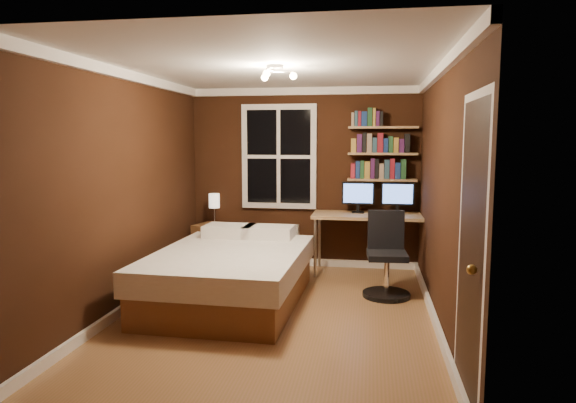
# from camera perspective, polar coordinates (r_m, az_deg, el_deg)

# --- Properties ---
(floor) EXTENTS (4.20, 4.20, 0.00)m
(floor) POSITION_cam_1_polar(r_m,az_deg,el_deg) (5.44, -1.19, -12.32)
(floor) COLOR olive
(floor) RESTS_ON ground
(wall_back) EXTENTS (3.20, 0.04, 2.50)m
(wall_back) POSITION_cam_1_polar(r_m,az_deg,el_deg) (7.23, 1.78, 2.62)
(wall_back) COLOR black
(wall_back) RESTS_ON ground
(wall_left) EXTENTS (0.04, 4.20, 2.50)m
(wall_left) POSITION_cam_1_polar(r_m,az_deg,el_deg) (5.68, -17.33, 1.12)
(wall_left) COLOR black
(wall_left) RESTS_ON ground
(wall_right) EXTENTS (0.04, 4.20, 2.50)m
(wall_right) POSITION_cam_1_polar(r_m,az_deg,el_deg) (5.13, 16.66, 0.56)
(wall_right) COLOR black
(wall_right) RESTS_ON ground
(ceiling) EXTENTS (3.20, 4.20, 0.02)m
(ceiling) POSITION_cam_1_polar(r_m,az_deg,el_deg) (5.19, -1.26, 14.76)
(ceiling) COLOR white
(ceiling) RESTS_ON wall_back
(window) EXTENTS (1.06, 0.06, 1.46)m
(window) POSITION_cam_1_polar(r_m,az_deg,el_deg) (7.24, -1.01, 5.00)
(window) COLOR white
(window) RESTS_ON wall_back
(door) EXTENTS (0.03, 0.82, 2.05)m
(door) POSITION_cam_1_polar(r_m,az_deg,el_deg) (3.65, 19.52, -5.63)
(door) COLOR black
(door) RESTS_ON ground
(door_knob) EXTENTS (0.06, 0.06, 0.06)m
(door_knob) POSITION_cam_1_polar(r_m,az_deg,el_deg) (3.36, 19.75, -7.14)
(door_knob) COLOR #B48E3B
(door_knob) RESTS_ON door
(ceiling_fixture) EXTENTS (0.44, 0.44, 0.18)m
(ceiling_fixture) POSITION_cam_1_polar(r_m,az_deg,el_deg) (5.08, -1.47, 13.79)
(ceiling_fixture) COLOR beige
(ceiling_fixture) RESTS_ON ceiling
(bookshelf_lower) EXTENTS (0.92, 0.22, 0.03)m
(bookshelf_lower) POSITION_cam_1_polar(r_m,az_deg,el_deg) (7.06, 10.39, 2.40)
(bookshelf_lower) COLOR #A97B52
(bookshelf_lower) RESTS_ON wall_back
(books_row_lower) EXTENTS (0.66, 0.16, 0.23)m
(books_row_lower) POSITION_cam_1_polar(r_m,az_deg,el_deg) (7.05, 10.41, 3.45)
(books_row_lower) COLOR maroon
(books_row_lower) RESTS_ON bookshelf_lower
(bookshelf_middle) EXTENTS (0.92, 0.22, 0.03)m
(bookshelf_middle) POSITION_cam_1_polar(r_m,az_deg,el_deg) (7.04, 10.45, 5.24)
(bookshelf_middle) COLOR #A97B52
(bookshelf_middle) RESTS_ON wall_back
(books_row_middle) EXTENTS (0.66, 0.16, 0.23)m
(books_row_middle) POSITION_cam_1_polar(r_m,az_deg,el_deg) (7.03, 10.47, 6.30)
(books_row_middle) COLOR navy
(books_row_middle) RESTS_ON bookshelf_middle
(bookshelf_upper) EXTENTS (0.92, 0.22, 0.03)m
(bookshelf_upper) POSITION_cam_1_polar(r_m,az_deg,el_deg) (7.04, 10.51, 8.09)
(bookshelf_upper) COLOR #A97B52
(bookshelf_upper) RESTS_ON wall_back
(books_row_upper) EXTENTS (0.48, 0.16, 0.23)m
(books_row_upper) POSITION_cam_1_polar(r_m,az_deg,el_deg) (7.04, 10.54, 9.15)
(books_row_upper) COLOR #23532C
(books_row_upper) RESTS_ON bookshelf_upper
(bed) EXTENTS (1.61, 2.19, 0.73)m
(bed) POSITION_cam_1_polar(r_m,az_deg,el_deg) (5.73, -6.39, -8.08)
(bed) COLOR brown
(bed) RESTS_ON ground
(nightstand) EXTENTS (0.59, 0.59, 0.60)m
(nightstand) POSITION_cam_1_polar(r_m,az_deg,el_deg) (7.39, -8.11, -4.81)
(nightstand) COLOR brown
(nightstand) RESTS_ON ground
(bedside_lamp) EXTENTS (0.15, 0.15, 0.43)m
(bedside_lamp) POSITION_cam_1_polar(r_m,az_deg,el_deg) (7.30, -8.18, -0.83)
(bedside_lamp) COLOR beige
(bedside_lamp) RESTS_ON nightstand
(radiator) EXTENTS (0.40, 0.14, 0.59)m
(radiator) POSITION_cam_1_polar(r_m,az_deg,el_deg) (7.30, -0.36, -4.91)
(radiator) COLOR beige
(radiator) RESTS_ON ground
(desk) EXTENTS (1.70, 0.64, 0.81)m
(desk) POSITION_cam_1_polar(r_m,az_deg,el_deg) (6.89, 9.87, -1.90)
(desk) COLOR #A97B52
(desk) RESTS_ON ground
(monitor_left) EXTENTS (0.44, 0.12, 0.42)m
(monitor_left) POSITION_cam_1_polar(r_m,az_deg,el_deg) (6.94, 7.79, 0.45)
(monitor_left) COLOR black
(monitor_left) RESTS_ON desk
(monitor_right) EXTENTS (0.44, 0.12, 0.42)m
(monitor_right) POSITION_cam_1_polar(r_m,az_deg,el_deg) (6.95, 12.08, 0.37)
(monitor_right) COLOR black
(monitor_right) RESTS_ON desk
(desk_lamp) EXTENTS (0.14, 0.32, 0.44)m
(desk_lamp) POSITION_cam_1_polar(r_m,az_deg,el_deg) (6.83, 16.64, 0.21)
(desk_lamp) COLOR silver
(desk_lamp) RESTS_ON desk
(office_chair) EXTENTS (0.54, 0.54, 0.98)m
(office_chair) POSITION_cam_1_polar(r_m,az_deg,el_deg) (6.03, 10.88, -6.86)
(office_chair) COLOR black
(office_chair) RESTS_ON ground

